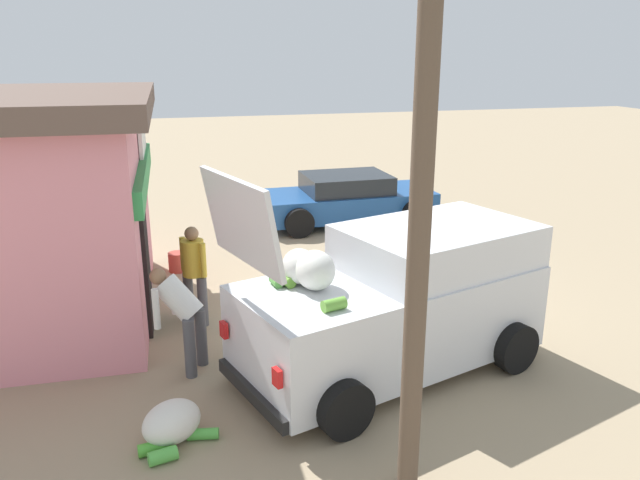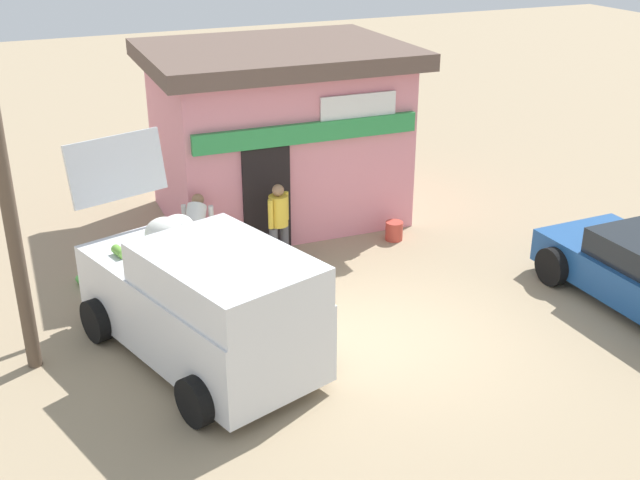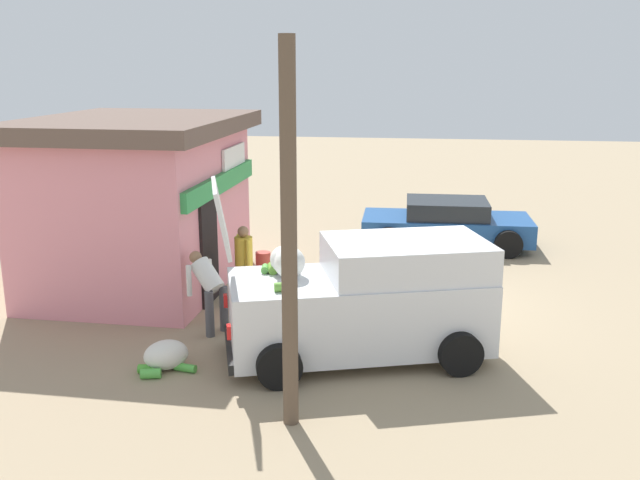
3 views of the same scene
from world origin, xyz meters
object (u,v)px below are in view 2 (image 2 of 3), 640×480
(storefront_bar, at_px, (277,131))
(vendor_standing, at_px, (279,220))
(paint_bucket, at_px, (394,231))
(unloaded_banana_pile, at_px, (103,274))
(customer_bending, at_px, (195,230))
(delivery_van, at_px, (202,300))

(storefront_bar, height_order, vendor_standing, storefront_bar)
(paint_bucket, bearing_deg, storefront_bar, 125.39)
(storefront_bar, relative_size, unloaded_banana_pile, 5.56)
(customer_bending, bearing_deg, unloaded_banana_pile, 172.21)
(storefront_bar, relative_size, customer_bending, 3.71)
(delivery_van, relative_size, vendor_standing, 2.90)
(delivery_van, distance_m, customer_bending, 2.81)
(storefront_bar, xyz_separation_m, customer_bending, (-2.33, -2.12, -0.94))
(delivery_van, distance_m, unloaded_banana_pile, 3.19)
(delivery_van, bearing_deg, vendor_standing, 49.88)
(unloaded_banana_pile, relative_size, paint_bucket, 2.51)
(vendor_standing, relative_size, customer_bending, 1.11)
(customer_bending, distance_m, paint_bucket, 3.94)
(unloaded_banana_pile, bearing_deg, delivery_van, -72.08)
(storefront_bar, bearing_deg, unloaded_banana_pile, -154.23)
(delivery_van, bearing_deg, customer_bending, 76.75)
(delivery_van, relative_size, unloaded_banana_pile, 4.84)
(customer_bending, bearing_deg, delivery_van, -103.25)
(customer_bending, xyz_separation_m, paint_bucket, (3.89, -0.08, -0.65))
(customer_bending, relative_size, unloaded_banana_pile, 1.50)
(delivery_van, xyz_separation_m, unloaded_banana_pile, (-0.96, 2.96, -0.73))
(unloaded_banana_pile, bearing_deg, paint_bucket, -3.09)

